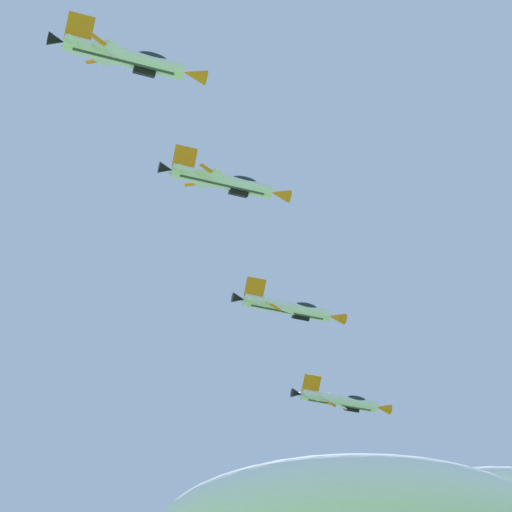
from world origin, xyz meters
name	(u,v)px	position (x,y,z in m)	size (l,w,h in m)	color
fighter_jet_lead	(341,401)	(7.29, 108.99, 72.49)	(15.49, 8.50, 6.77)	white
fighter_jet_left_wing	(289,308)	(-0.41, 87.83, 73.87)	(15.49, 8.52, 6.73)	white
fighter_jet_right_wing	(224,182)	(-7.75, 66.14, 75.81)	(15.49, 8.87, 5.75)	white
fighter_jet_left_outer	(127,58)	(-16.13, 46.94, 73.68)	(15.49, 8.55, 6.66)	white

